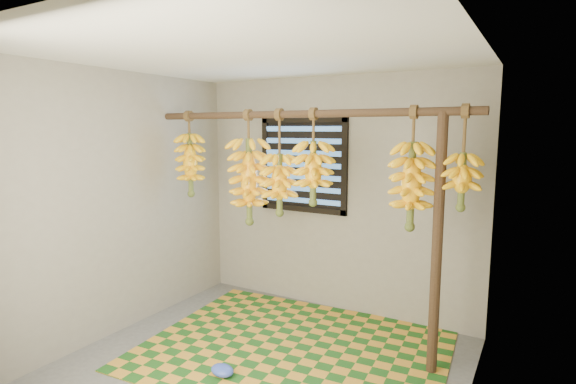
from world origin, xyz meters
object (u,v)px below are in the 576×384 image
Objects in this scene: support_post at (437,247)px; banana_bunch_a at (190,165)px; banana_bunch_e at (411,186)px; banana_bunch_c at (280,184)px; plastic_bag at (222,370)px; banana_bunch_d at (313,173)px; banana_bunch_b at (249,181)px; woven_mat at (293,349)px; banana_bunch_f at (462,181)px.

support_post is 2.38× the size of banana_bunch_a.
banana_bunch_c is at bearing -180.00° from banana_bunch_e.
banana_bunch_d is at bearing 69.19° from plastic_bag.
support_post is 2.46m from banana_bunch_a.
plastic_bag is at bearing -39.68° from banana_bunch_a.
woven_mat is at bearing -20.51° from banana_bunch_b.
banana_bunch_b is 1.49m from banana_bunch_e.
banana_bunch_a is 2.20m from banana_bunch_e.
support_post is at bearing 180.00° from banana_bunch_f.
banana_bunch_f is at bearing 29.61° from plastic_bag.
woven_mat is 1.97m from banana_bunch_f.
plastic_bag is 0.26× the size of banana_bunch_f.
banana_bunch_a is 1.37m from banana_bunch_d.
banana_bunch_e is 1.24× the size of banana_bunch_f.
banana_bunch_e is at bearing 36.67° from plastic_bag.
banana_bunch_a is at bearing -180.00° from banana_bunch_e.
banana_bunch_d and banana_bunch_e have the same top height.
banana_bunch_f is (1.52, 0.86, 1.45)m from plastic_bag.
banana_bunch_d is (1.37, 0.00, -0.02)m from banana_bunch_a.
woven_mat is at bearing -169.96° from banana_bunch_f.
banana_bunch_c and banana_bunch_f have the same top height.
banana_bunch_f is (0.36, -0.00, 0.06)m from banana_bunch_e.
support_post is 1.90× the size of banana_bunch_b.
banana_bunch_f is (2.56, 0.00, -0.02)m from banana_bunch_a.
banana_bunch_b is at bearing 159.49° from woven_mat.
banana_bunch_a is at bearing -180.00° from banana_bunch_b.
woven_mat is 2.01m from banana_bunch_a.
support_post is 2.45× the size of banana_bunch_d.
support_post is 2.13× the size of banana_bunch_e.
banana_bunch_c is 1.00× the size of banana_bunch_e.
banana_bunch_d is (0.07, 0.22, 1.50)m from woven_mat.
banana_bunch_a and banana_bunch_d have the same top height.
banana_bunch_f is (1.26, 0.22, 1.50)m from woven_mat.
banana_bunch_b is (0.71, 0.00, -0.13)m from banana_bunch_a.
banana_bunch_c is at bearing 90.25° from plastic_bag.
support_post is at bearing 0.00° from banana_bunch_a.
banana_bunch_a is 1.03× the size of banana_bunch_d.
plastic_bag is at bearing -112.30° from woven_mat.
banana_bunch_f is (0.15, 0.00, 0.50)m from support_post.
banana_bunch_a and banana_bunch_f have the same top height.
banana_bunch_c is (-0.00, 0.86, 1.34)m from plastic_bag.
woven_mat is 2.65× the size of banana_bunch_c.
woven_mat is 2.65× the size of banana_bunch_e.
plastic_bag is 0.24× the size of banana_bunch_d.
banana_bunch_a is 0.80× the size of banana_bunch_b.
banana_bunch_e is at bearing 0.00° from banana_bunch_d.
banana_bunch_a reaches higher than plastic_bag.
support_post is 1.50m from woven_mat.
plastic_bag is at bearing -89.75° from banana_bunch_c.
banana_bunch_e is at bearing 0.00° from banana_bunch_b.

